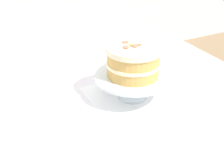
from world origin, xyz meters
name	(u,v)px	position (x,y,z in m)	size (l,w,h in m)	color
dining_table	(101,128)	(0.00, -0.02, 0.65)	(1.40, 1.00, 0.74)	white
linen_napkin	(132,97)	(0.14, -0.01, 0.74)	(0.32, 0.32, 0.00)	white
cake_stand	(133,79)	(0.14, -0.01, 0.82)	(0.29, 0.29, 0.10)	silver
layer_cake	(133,61)	(0.14, -0.01, 0.90)	(0.20, 0.20, 0.12)	tan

